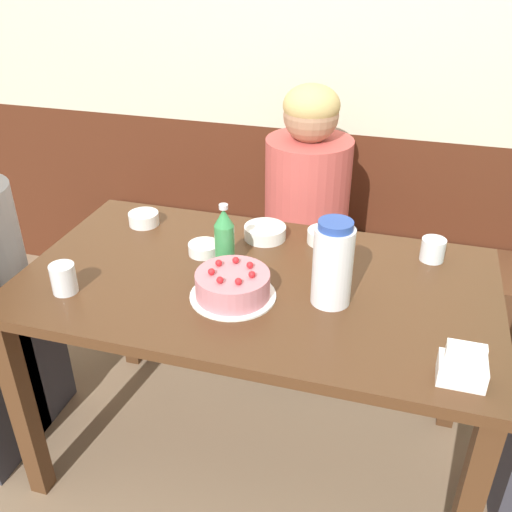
{
  "coord_description": "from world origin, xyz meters",
  "views": [
    {
      "loc": [
        0.41,
        -1.4,
        1.67
      ],
      "look_at": [
        -0.02,
        0.05,
        0.8
      ],
      "focal_mm": 40.0,
      "sensor_mm": 36.0,
      "label": 1
    }
  ],
  "objects_px": {
    "napkin_holder": "(462,367)",
    "person_grey_tee": "(305,233)",
    "glass_tumbler_short": "(64,279)",
    "bowl_side_dish": "(265,232)",
    "bench_seat": "(305,284)",
    "birthday_cake": "(233,285)",
    "glass_water_tall": "(433,250)",
    "soju_bottle": "(224,238)",
    "bowl_soup_white": "(324,236)",
    "bowl_sauce_shallow": "(144,219)",
    "bowl_rice_small": "(204,249)",
    "water_pitcher": "(333,264)"
  },
  "relations": [
    {
      "from": "glass_tumbler_short",
      "to": "bowl_side_dish",
      "type": "bearing_deg",
      "value": 45.61
    },
    {
      "from": "birthday_cake",
      "to": "person_grey_tee",
      "type": "distance_m",
      "value": 0.8
    },
    {
      "from": "napkin_holder",
      "to": "person_grey_tee",
      "type": "relative_size",
      "value": 0.09
    },
    {
      "from": "bench_seat",
      "to": "bowl_rice_small",
      "type": "bearing_deg",
      "value": -105.89
    },
    {
      "from": "bowl_soup_white",
      "to": "bowl_sauce_shallow",
      "type": "xyz_separation_m",
      "value": [
        -0.64,
        -0.05,
        0.0
      ]
    },
    {
      "from": "person_grey_tee",
      "to": "soju_bottle",
      "type": "bearing_deg",
      "value": -12.47
    },
    {
      "from": "glass_water_tall",
      "to": "glass_tumbler_short",
      "type": "bearing_deg",
      "value": -154.44
    },
    {
      "from": "glass_water_tall",
      "to": "glass_tumbler_short",
      "type": "relative_size",
      "value": 0.87
    },
    {
      "from": "soju_bottle",
      "to": "bowl_soup_white",
      "type": "bearing_deg",
      "value": 41.87
    },
    {
      "from": "soju_bottle",
      "to": "bowl_rice_small",
      "type": "relative_size",
      "value": 2.1
    },
    {
      "from": "napkin_holder",
      "to": "glass_water_tall",
      "type": "xyz_separation_m",
      "value": [
        -0.08,
        0.56,
        -0.0
      ]
    },
    {
      "from": "bowl_soup_white",
      "to": "person_grey_tee",
      "type": "xyz_separation_m",
      "value": [
        -0.13,
        0.37,
        -0.2
      ]
    },
    {
      "from": "napkin_holder",
      "to": "glass_water_tall",
      "type": "distance_m",
      "value": 0.57
    },
    {
      "from": "glass_tumbler_short",
      "to": "bench_seat",
      "type": "bearing_deg",
      "value": 63.86
    },
    {
      "from": "soju_bottle",
      "to": "glass_water_tall",
      "type": "height_order",
      "value": "soju_bottle"
    },
    {
      "from": "bench_seat",
      "to": "water_pitcher",
      "type": "relative_size",
      "value": 8.29
    },
    {
      "from": "bowl_sauce_shallow",
      "to": "bowl_rice_small",
      "type": "bearing_deg",
      "value": -26.28
    },
    {
      "from": "bowl_soup_white",
      "to": "bowl_side_dish",
      "type": "distance_m",
      "value": 0.2
    },
    {
      "from": "bowl_rice_small",
      "to": "bowl_side_dish",
      "type": "xyz_separation_m",
      "value": [
        0.16,
        0.16,
        0.0
      ]
    },
    {
      "from": "bench_seat",
      "to": "person_grey_tee",
      "type": "bearing_deg",
      "value": -83.2
    },
    {
      "from": "person_grey_tee",
      "to": "bowl_soup_white",
      "type": "bearing_deg",
      "value": 20.04
    },
    {
      "from": "soju_bottle",
      "to": "bowl_sauce_shallow",
      "type": "distance_m",
      "value": 0.43
    },
    {
      "from": "water_pitcher",
      "to": "bowl_side_dish",
      "type": "distance_m",
      "value": 0.43
    },
    {
      "from": "soju_bottle",
      "to": "bowl_side_dish",
      "type": "xyz_separation_m",
      "value": [
        0.07,
        0.21,
        -0.08
      ]
    },
    {
      "from": "bowl_soup_white",
      "to": "bowl_side_dish",
      "type": "relative_size",
      "value": 0.82
    },
    {
      "from": "bowl_side_dish",
      "to": "glass_water_tall",
      "type": "bearing_deg",
      "value": 0.77
    },
    {
      "from": "birthday_cake",
      "to": "bowl_sauce_shallow",
      "type": "distance_m",
      "value": 0.57
    },
    {
      "from": "bowl_side_dish",
      "to": "napkin_holder",
      "type": "bearing_deg",
      "value": -41.46
    },
    {
      "from": "napkin_holder",
      "to": "bowl_soup_white",
      "type": "height_order",
      "value": "napkin_holder"
    },
    {
      "from": "bowl_side_dish",
      "to": "bowl_soup_white",
      "type": "bearing_deg",
      "value": 7.77
    },
    {
      "from": "soju_bottle",
      "to": "bowl_sauce_shallow",
      "type": "bearing_deg",
      "value": 152.37
    },
    {
      "from": "bench_seat",
      "to": "bowl_side_dish",
      "type": "distance_m",
      "value": 0.8
    },
    {
      "from": "birthday_cake",
      "to": "napkin_holder",
      "type": "distance_m",
      "value": 0.65
    },
    {
      "from": "water_pitcher",
      "to": "bowl_rice_small",
      "type": "bearing_deg",
      "value": 160.52
    },
    {
      "from": "bowl_rice_small",
      "to": "glass_tumbler_short",
      "type": "distance_m",
      "value": 0.45
    },
    {
      "from": "bench_seat",
      "to": "glass_tumbler_short",
      "type": "distance_m",
      "value": 1.31
    },
    {
      "from": "bench_seat",
      "to": "birthday_cake",
      "type": "xyz_separation_m",
      "value": [
        -0.04,
        -0.94,
        0.57
      ]
    },
    {
      "from": "bowl_sauce_shallow",
      "to": "birthday_cake",
      "type": "bearing_deg",
      "value": -37.92
    },
    {
      "from": "birthday_cake",
      "to": "napkin_holder",
      "type": "relative_size",
      "value": 2.27
    },
    {
      "from": "glass_tumbler_short",
      "to": "person_grey_tee",
      "type": "relative_size",
      "value": 0.07
    },
    {
      "from": "glass_water_tall",
      "to": "glass_tumbler_short",
      "type": "height_order",
      "value": "glass_tumbler_short"
    },
    {
      "from": "water_pitcher",
      "to": "soju_bottle",
      "type": "bearing_deg",
      "value": 164.09
    },
    {
      "from": "napkin_holder",
      "to": "bowl_side_dish",
      "type": "bearing_deg",
      "value": 138.54
    },
    {
      "from": "bowl_sauce_shallow",
      "to": "glass_tumbler_short",
      "type": "height_order",
      "value": "glass_tumbler_short"
    },
    {
      "from": "birthday_cake",
      "to": "bowl_side_dish",
      "type": "relative_size",
      "value": 1.75
    },
    {
      "from": "bowl_rice_small",
      "to": "birthday_cake",
      "type": "bearing_deg",
      "value": -51.42
    },
    {
      "from": "glass_water_tall",
      "to": "bowl_soup_white",
      "type": "bearing_deg",
      "value": 176.74
    },
    {
      "from": "bench_seat",
      "to": "birthday_cake",
      "type": "distance_m",
      "value": 1.1
    },
    {
      "from": "birthday_cake",
      "to": "glass_water_tall",
      "type": "height_order",
      "value": "birthday_cake"
    },
    {
      "from": "bench_seat",
      "to": "bowl_side_dish",
      "type": "height_order",
      "value": "bowl_side_dish"
    }
  ]
}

